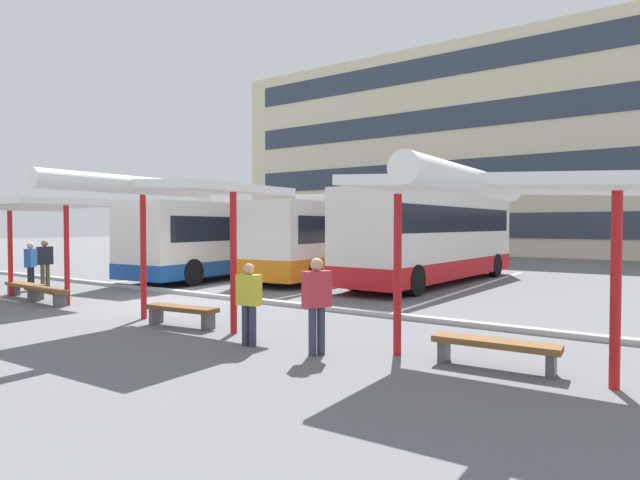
{
  "coord_description": "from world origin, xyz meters",
  "views": [
    {
      "loc": [
        11.87,
        -9.89,
        2.24
      ],
      "look_at": [
        2.89,
        3.25,
        1.78
      ],
      "focal_mm": 28.76,
      "sensor_mm": 36.0,
      "label": 1
    }
  ],
  "objects_px": {
    "bench_2": "(47,292)",
    "waiting_passenger_0": "(317,299)",
    "coach_bus_2": "(434,237)",
    "bench_4": "(495,347)",
    "bench_3": "(181,311)",
    "waiting_passenger_3": "(45,260)",
    "waiting_shelter_2": "(175,191)",
    "waiting_passenger_2": "(249,299)",
    "waiting_shelter_1": "(26,206)",
    "coach_bus_1": "(341,240)",
    "waiting_shelter_3": "(490,189)",
    "waiting_passenger_1": "(31,263)",
    "bench_1": "(25,287)",
    "coach_bus_0": "(239,239)"
  },
  "relations": [
    {
      "from": "bench_2",
      "to": "waiting_shelter_3",
      "type": "relative_size",
      "value": 0.42
    },
    {
      "from": "waiting_shelter_1",
      "to": "waiting_passenger_0",
      "type": "height_order",
      "value": "waiting_shelter_1"
    },
    {
      "from": "bench_2",
      "to": "waiting_passenger_1",
      "type": "distance_m",
      "value": 3.55
    },
    {
      "from": "coach_bus_2",
      "to": "waiting_shelter_3",
      "type": "bearing_deg",
      "value": -64.38
    },
    {
      "from": "coach_bus_2",
      "to": "waiting_passenger_0",
      "type": "height_order",
      "value": "coach_bus_2"
    },
    {
      "from": "bench_1",
      "to": "bench_4",
      "type": "bearing_deg",
      "value": 0.97
    },
    {
      "from": "waiting_shelter_2",
      "to": "bench_4",
      "type": "height_order",
      "value": "waiting_shelter_2"
    },
    {
      "from": "bench_3",
      "to": "waiting_passenger_3",
      "type": "xyz_separation_m",
      "value": [
        -9.36,
        1.87,
        0.66
      ]
    },
    {
      "from": "waiting_passenger_1",
      "to": "coach_bus_2",
      "type": "bearing_deg",
      "value": 44.23
    },
    {
      "from": "bench_1",
      "to": "waiting_shelter_3",
      "type": "relative_size",
      "value": 0.41
    },
    {
      "from": "coach_bus_1",
      "to": "waiting_shelter_2",
      "type": "height_order",
      "value": "coach_bus_1"
    },
    {
      "from": "bench_1",
      "to": "bench_2",
      "type": "xyz_separation_m",
      "value": [
        1.8,
        -0.28,
        0.0
      ]
    },
    {
      "from": "waiting_shelter_3",
      "to": "waiting_passenger_3",
      "type": "relative_size",
      "value": 2.67
    },
    {
      "from": "waiting_shelter_3",
      "to": "coach_bus_0",
      "type": "bearing_deg",
      "value": 146.26
    },
    {
      "from": "coach_bus_2",
      "to": "waiting_passenger_3",
      "type": "distance_m",
      "value": 14.26
    },
    {
      "from": "bench_1",
      "to": "waiting_passenger_1",
      "type": "height_order",
      "value": "waiting_passenger_1"
    },
    {
      "from": "bench_2",
      "to": "bench_3",
      "type": "bearing_deg",
      "value": 0.04
    },
    {
      "from": "bench_3",
      "to": "waiting_passenger_2",
      "type": "xyz_separation_m",
      "value": [
        2.48,
        -0.53,
        0.53
      ]
    },
    {
      "from": "waiting_shelter_3",
      "to": "waiting_passenger_0",
      "type": "distance_m",
      "value": 3.35
    },
    {
      "from": "bench_4",
      "to": "waiting_passenger_0",
      "type": "distance_m",
      "value": 2.98
    },
    {
      "from": "waiting_passenger_3",
      "to": "bench_1",
      "type": "bearing_deg",
      "value": -40.23
    },
    {
      "from": "bench_3",
      "to": "waiting_passenger_0",
      "type": "xyz_separation_m",
      "value": [
        3.89,
        -0.36,
        0.63
      ]
    },
    {
      "from": "waiting_shelter_3",
      "to": "waiting_passenger_1",
      "type": "height_order",
      "value": "waiting_shelter_3"
    },
    {
      "from": "bench_2",
      "to": "waiting_passenger_2",
      "type": "relative_size",
      "value": 1.25
    },
    {
      "from": "coach_bus_2",
      "to": "waiting_shelter_1",
      "type": "bearing_deg",
      "value": -125.07
    },
    {
      "from": "bench_3",
      "to": "waiting_shelter_2",
      "type": "bearing_deg",
      "value": -90.0
    },
    {
      "from": "waiting_shelter_1",
      "to": "bench_3",
      "type": "relative_size",
      "value": 2.67
    },
    {
      "from": "bench_3",
      "to": "waiting_passenger_3",
      "type": "relative_size",
      "value": 1.07
    },
    {
      "from": "coach_bus_0",
      "to": "waiting_passenger_3",
      "type": "bearing_deg",
      "value": -106.45
    },
    {
      "from": "bench_3",
      "to": "waiting_passenger_1",
      "type": "bearing_deg",
      "value": 172.49
    },
    {
      "from": "bench_2",
      "to": "waiting_passenger_0",
      "type": "height_order",
      "value": "waiting_passenger_0"
    },
    {
      "from": "bench_4",
      "to": "waiting_passenger_3",
      "type": "xyz_separation_m",
      "value": [
        -16.03,
        1.35,
        0.65
      ]
    },
    {
      "from": "bench_1",
      "to": "waiting_passenger_2",
      "type": "relative_size",
      "value": 1.23
    },
    {
      "from": "coach_bus_2",
      "to": "waiting_passenger_0",
      "type": "bearing_deg",
      "value": -77.67
    },
    {
      "from": "waiting_shelter_1",
      "to": "waiting_passenger_3",
      "type": "height_order",
      "value": "waiting_shelter_1"
    },
    {
      "from": "coach_bus_1",
      "to": "coach_bus_0",
      "type": "bearing_deg",
      "value": -149.92
    },
    {
      "from": "coach_bus_2",
      "to": "bench_4",
      "type": "relative_size",
      "value": 5.63
    },
    {
      "from": "coach_bus_1",
      "to": "coach_bus_2",
      "type": "relative_size",
      "value": 1.11
    },
    {
      "from": "waiting_passenger_2",
      "to": "bench_2",
      "type": "bearing_deg",
      "value": 176.32
    },
    {
      "from": "waiting_shelter_2",
      "to": "bench_3",
      "type": "xyz_separation_m",
      "value": [
        0.0,
        0.16,
        -2.65
      ]
    },
    {
      "from": "bench_3",
      "to": "waiting_passenger_1",
      "type": "distance_m",
      "value": 9.07
    },
    {
      "from": "coach_bus_1",
      "to": "waiting_shelter_2",
      "type": "distance_m",
      "value": 12.34
    },
    {
      "from": "bench_4",
      "to": "waiting_passenger_2",
      "type": "relative_size",
      "value": 1.26
    },
    {
      "from": "waiting_shelter_3",
      "to": "waiting_passenger_2",
      "type": "distance_m",
      "value": 4.65
    },
    {
      "from": "waiting_shelter_2",
      "to": "waiting_passenger_0",
      "type": "relative_size",
      "value": 2.83
    },
    {
      "from": "coach_bus_1",
      "to": "bench_1",
      "type": "height_order",
      "value": "coach_bus_1"
    },
    {
      "from": "coach_bus_2",
      "to": "waiting_passenger_2",
      "type": "xyz_separation_m",
      "value": [
        1.12,
        -11.76,
        -0.92
      ]
    },
    {
      "from": "waiting_shelter_2",
      "to": "waiting_passenger_2",
      "type": "bearing_deg",
      "value": -8.55
    },
    {
      "from": "waiting_shelter_3",
      "to": "waiting_passenger_2",
      "type": "relative_size",
      "value": 2.97
    },
    {
      "from": "coach_bus_1",
      "to": "waiting_shelter_2",
      "type": "bearing_deg",
      "value": -75.06
    }
  ]
}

